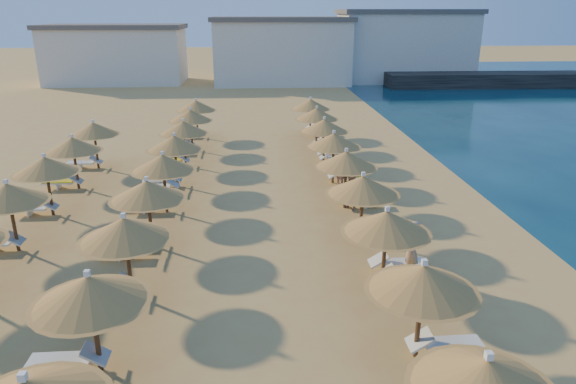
{
  "coord_description": "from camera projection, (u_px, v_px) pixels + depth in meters",
  "views": [
    {
      "loc": [
        -0.27,
        -14.6,
        7.88
      ],
      "look_at": [
        1.01,
        4.0,
        1.3
      ],
      "focal_mm": 32.0,
      "sensor_mm": 36.0,
      "label": 1
    }
  ],
  "objects": [
    {
      "name": "ground",
      "position": [
        265.0,
        273.0,
        16.37
      ],
      "size": [
        220.0,
        220.0,
        0.0
      ],
      "primitive_type": "plane",
      "color": "tan",
      "rests_on": "ground"
    },
    {
      "name": "jetty",
      "position": [
        522.0,
        80.0,
        56.63
      ],
      "size": [
        30.07,
        4.57,
        1.5
      ],
      "primitive_type": "cube",
      "rotation": [
        0.0,
        0.0,
        -0.02
      ],
      "color": "black",
      "rests_on": "ground"
    },
    {
      "name": "hotel_blocks",
      "position": [
        279.0,
        50.0,
        59.23
      ],
      "size": [
        49.11,
        10.19,
        8.1
      ],
      "color": "white",
      "rests_on": "ground"
    },
    {
      "name": "parasol_row_east",
      "position": [
        363.0,
        186.0,
        17.99
      ],
      "size": [
        2.66,
        35.98,
        2.6
      ],
      "color": "brown",
      "rests_on": "ground"
    },
    {
      "name": "parasol_row_west",
      "position": [
        147.0,
        191.0,
        17.51
      ],
      "size": [
        2.66,
        35.98,
        2.6
      ],
      "color": "brown",
      "rests_on": "ground"
    },
    {
      "name": "parasol_row_inland",
      "position": [
        8.0,
        194.0,
        17.21
      ],
      "size": [
        2.66,
        22.65,
        2.6
      ],
      "color": "brown",
      "rests_on": "ground"
    },
    {
      "name": "loungers",
      "position": [
        215.0,
        236.0,
        18.18
      ],
      "size": [
        15.28,
        34.79,
        0.66
      ],
      "color": "white",
      "rests_on": "ground"
    },
    {
      "name": "beachgoer_c",
      "position": [
        340.0,
        174.0,
        23.54
      ],
      "size": [
        0.99,
        0.92,
        1.63
      ],
      "primitive_type": "imported",
      "rotation": [
        0.0,
        0.0,
        -0.7
      ],
      "color": "tan",
      "rests_on": "ground"
    },
    {
      "name": "beachgoer_b",
      "position": [
        352.0,
        191.0,
        21.31
      ],
      "size": [
        0.98,
        0.99,
        1.62
      ],
      "primitive_type": "imported",
      "rotation": [
        0.0,
        0.0,
        -0.84
      ],
      "color": "tan",
      "rests_on": "ground"
    },
    {
      "name": "beachgoer_a",
      "position": [
        411.0,
        250.0,
        15.83
      ],
      "size": [
        0.45,
        0.68,
        1.86
      ],
      "primitive_type": "imported",
      "rotation": [
        0.0,
        0.0,
        -1.58
      ],
      "color": "tan",
      "rests_on": "ground"
    }
  ]
}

